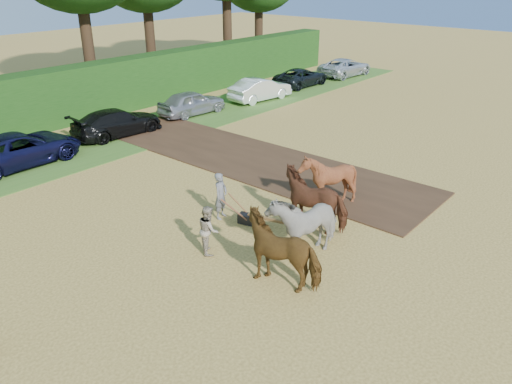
% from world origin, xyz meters
% --- Properties ---
extents(ground, '(120.00, 120.00, 0.00)m').
position_xyz_m(ground, '(0.00, 0.00, 0.00)').
color(ground, gold).
rests_on(ground, ground).
extents(earth_strip, '(4.50, 17.00, 0.05)m').
position_xyz_m(earth_strip, '(1.50, 7.00, 0.03)').
color(earth_strip, '#472D1C').
rests_on(earth_strip, ground).
extents(grass_verge, '(50.00, 5.00, 0.03)m').
position_xyz_m(grass_verge, '(0.00, 14.00, 0.01)').
color(grass_verge, '#38601E').
rests_on(grass_verge, ground).
extents(hedgerow, '(46.00, 1.60, 3.00)m').
position_xyz_m(hedgerow, '(0.00, 18.50, 1.50)').
color(hedgerow, '#14380F').
rests_on(hedgerow, ground).
extents(spectator_near, '(0.92, 0.95, 1.54)m').
position_xyz_m(spectator_near, '(-5.36, 2.68, 0.77)').
color(spectator_near, '#C4B49A').
rests_on(spectator_near, ground).
extents(plough_team, '(6.64, 5.48, 1.99)m').
position_xyz_m(plough_team, '(-2.66, 0.98, 0.99)').
color(plough_team, brown).
rests_on(plough_team, ground).
extents(parked_cars, '(41.17, 3.34, 1.46)m').
position_xyz_m(parked_cars, '(3.01, 14.01, 0.70)').
color(parked_cars, '#A7AAAE').
rests_on(parked_cars, ground).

